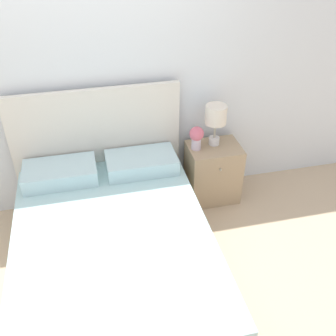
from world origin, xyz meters
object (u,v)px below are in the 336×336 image
object	(u,v)px
table_lamp	(216,117)
flower_vase	(197,136)
bed	(113,244)
nightstand	(213,172)

from	to	relation	value
table_lamp	flower_vase	world-z (taller)	table_lamp
bed	nightstand	xyz separation A→B (m)	(1.05, 0.71, 0.02)
flower_vase	bed	bearing A→B (deg)	-140.51
table_lamp	flower_vase	size ratio (longest dim) A/B	1.76
nightstand	table_lamp	world-z (taller)	table_lamp
table_lamp	flower_vase	distance (m)	0.24
bed	nightstand	distance (m)	1.27
bed	flower_vase	distance (m)	1.22
bed	flower_vase	bearing A→B (deg)	39.49
bed	table_lamp	bearing A→B (deg)	35.78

